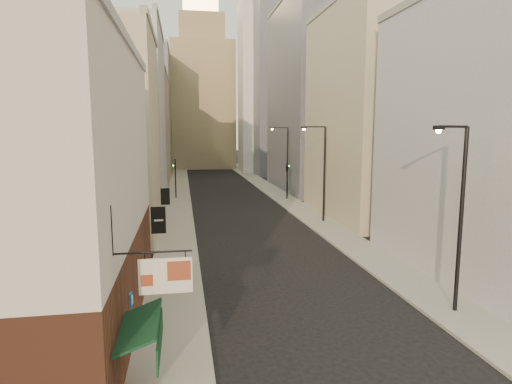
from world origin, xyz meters
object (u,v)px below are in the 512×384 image
(white_tower, at_px, (260,81))
(streetlamp_mid, at_px, (322,168))
(streetlamp_far, at_px, (286,158))
(traffic_light_left, at_px, (175,170))
(streetlamp_near, at_px, (459,209))
(traffic_light_right, at_px, (287,169))
(clock_tower, at_px, (202,91))

(white_tower, relative_size, streetlamp_mid, 4.66)
(streetlamp_far, relative_size, traffic_light_left, 1.79)
(streetlamp_near, distance_m, traffic_light_left, 39.20)
(streetlamp_mid, bearing_deg, white_tower, 94.78)
(traffic_light_right, bearing_deg, streetlamp_far, -96.66)
(white_tower, relative_size, traffic_light_right, 8.30)
(white_tower, relative_size, streetlamp_near, 4.76)
(streetlamp_near, height_order, streetlamp_far, streetlamp_far)
(clock_tower, bearing_deg, streetlamp_mid, -83.16)
(white_tower, height_order, streetlamp_near, white_tower)
(streetlamp_mid, bearing_deg, traffic_light_left, 137.78)
(streetlamp_near, distance_m, traffic_light_right, 33.89)
(traffic_light_left, bearing_deg, streetlamp_mid, 144.50)
(traffic_light_left, xyz_separation_m, traffic_light_right, (13.58, -3.05, 0.12))
(streetlamp_near, bearing_deg, white_tower, 66.51)
(white_tower, bearing_deg, clock_tower, 128.16)
(streetlamp_far, bearing_deg, streetlamp_near, -76.73)
(traffic_light_right, bearing_deg, streetlamp_mid, 91.25)
(white_tower, distance_m, traffic_light_right, 39.68)
(streetlamp_near, bearing_deg, clock_tower, 74.45)
(traffic_light_right, bearing_deg, clock_tower, -79.73)
(traffic_light_right, bearing_deg, traffic_light_left, -11.11)
(streetlamp_near, xyz_separation_m, streetlamp_far, (0.76, 35.86, 0.13))
(streetlamp_near, bearing_deg, streetlamp_far, 68.30)
(streetlamp_far, bearing_deg, traffic_light_left, -169.87)
(clock_tower, distance_m, white_tower, 17.83)
(streetlamp_mid, height_order, traffic_light_right, streetlamp_mid)
(streetlamp_mid, xyz_separation_m, traffic_light_left, (-13.51, 16.54, -1.40))
(white_tower, xyz_separation_m, traffic_light_right, (-3.23, -36.68, -14.80))
(clock_tower, xyz_separation_m, streetlamp_far, (8.06, -48.69, -12.53))
(streetlamp_mid, xyz_separation_m, streetlamp_far, (0.36, 15.48, 0.02))
(traffic_light_right, bearing_deg, streetlamp_near, 90.75)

